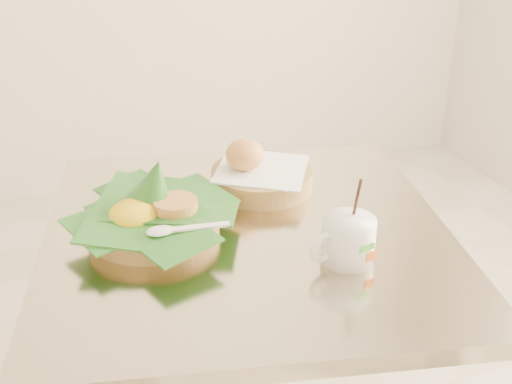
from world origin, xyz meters
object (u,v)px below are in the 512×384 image
object	(u,v)px
rice_basket	(153,212)
coffee_mug	(347,239)
cafe_table	(248,330)
bread_basket	(259,174)

from	to	relation	value
rice_basket	coffee_mug	bearing A→B (deg)	-33.43
cafe_table	bread_basket	world-z (taller)	bread_basket
cafe_table	bread_basket	distance (m)	0.30
cafe_table	coffee_mug	bearing A→B (deg)	-49.37
bread_basket	coffee_mug	size ratio (longest dim) A/B	1.54
cafe_table	rice_basket	distance (m)	0.31
cafe_table	rice_basket	world-z (taller)	rice_basket
rice_basket	coffee_mug	size ratio (longest dim) A/B	1.93
cafe_table	rice_basket	xyz separation A→B (m)	(-0.16, 0.04, 0.26)
rice_basket	cafe_table	bearing A→B (deg)	-14.83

